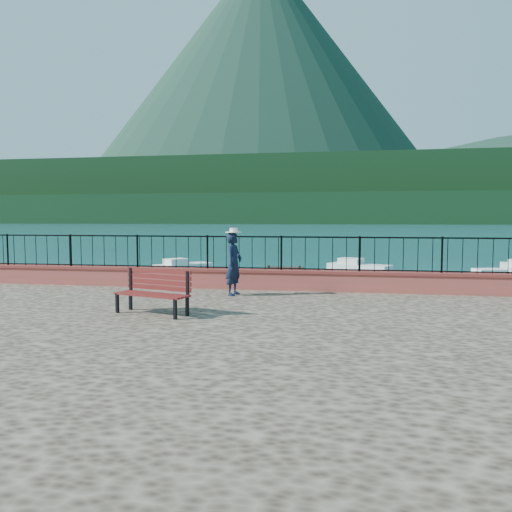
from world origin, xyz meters
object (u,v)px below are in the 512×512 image
(boat_1, at_px, (417,286))
(boat_3, at_px, (183,264))
(park_bench, at_px, (153,301))
(person, at_px, (234,264))
(boat_4, at_px, (359,265))
(boat_2, at_px, (501,276))
(boat_0, at_px, (133,287))

(boat_1, xyz_separation_m, boat_3, (-12.99, 8.11, 0.00))
(park_bench, xyz_separation_m, boat_3, (-5.96, 19.78, -1.09))
(person, bearing_deg, park_bench, 170.14)
(person, height_order, boat_3, person)
(boat_4, bearing_deg, person, -73.07)
(park_bench, xyz_separation_m, boat_2, (11.63, 16.22, -1.09))
(boat_2, bearing_deg, person, -142.90)
(park_bench, relative_size, boat_4, 0.46)
(boat_0, height_order, boat_1, same)
(boat_3, bearing_deg, boat_0, -135.68)
(boat_0, height_order, boat_4, same)
(park_bench, height_order, person, person)
(person, height_order, boat_4, person)
(boat_1, relative_size, boat_4, 1.00)
(boat_1, bearing_deg, park_bench, -84.26)
(boat_3, xyz_separation_m, boat_4, (10.87, 1.66, 0.00))
(park_bench, xyz_separation_m, boat_4, (4.90, 21.44, -1.09))
(boat_2, xyz_separation_m, boat_4, (-6.73, 5.22, 0.00))
(boat_2, xyz_separation_m, boat_3, (-17.59, 3.56, 0.00))
(person, distance_m, boat_4, 19.00)
(boat_0, bearing_deg, park_bench, -91.51)
(boat_2, relative_size, boat_4, 1.00)
(boat_0, relative_size, boat_2, 1.05)
(boat_1, xyz_separation_m, boat_2, (4.60, 4.55, 0.00))
(park_bench, relative_size, boat_3, 0.49)
(boat_1, relative_size, boat_2, 1.01)
(boat_1, height_order, boat_3, same)
(person, xyz_separation_m, boat_1, (5.90, 8.77, -1.64))
(boat_0, distance_m, boat_3, 10.49)
(boat_2, distance_m, boat_3, 17.95)
(person, bearing_deg, boat_2, -26.82)
(boat_0, relative_size, boat_3, 1.11)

